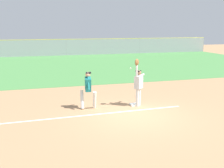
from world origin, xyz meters
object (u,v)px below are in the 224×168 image
Objects in this scene: parked_car_green at (1,50)px; parked_car_black at (93,48)px; parked_car_blue at (48,49)px; parked_car_white at (133,47)px; runner at (88,88)px; baseball at (131,68)px; first_base at (134,105)px; fielder at (138,83)px.

parked_car_green is 1.00× the size of parked_car_black.
parked_car_blue is 6.30m from parked_car_black.
parked_car_blue is at bearing -4.49° from parked_car_green.
parked_car_blue is 1.01× the size of parked_car_black.
parked_car_black is 6.30m from parked_car_white.
parked_car_white is at bearing 72.52° from runner.
baseball is at bearing -95.62° from parked_car_black.
parked_car_white is (9.89, 27.19, 0.63)m from first_base.
parked_car_black is (3.84, 26.75, -1.16)m from baseball.
parked_car_green and parked_car_black have the same top height.
fielder reaches higher than baseball.
baseball is 0.02× the size of parked_car_black.
parked_car_blue is at bearing 95.25° from baseball.
fielder is at bearing -74.82° from parked_car_green.
fielder is at bearing -94.81° from parked_car_black.
runner is 27.59m from parked_car_green.
fielder reaches higher than first_base.
parked_car_blue is at bearing -35.51° from fielder.
fielder is (0.15, -0.13, 1.08)m from first_base.
baseball is 27.05m from parked_car_black.
baseball is at bearing 2.06° from runner.
parked_car_black is (3.61, 26.69, 0.63)m from first_base.
first_base is 2.41m from runner.
fielder reaches higher than parked_car_green.
parked_car_blue reaches higher than first_base.
runner is 23.24× the size of baseball.
parked_car_green is at bearing 107.57° from baseball.
parked_car_blue is 12.59m from parked_car_white.
baseball is (1.98, -0.16, 0.83)m from runner.
runner is 27.23m from parked_car_black.
baseball reaches higher than parked_car_green.
baseball is 0.02× the size of parked_car_white.
parked_car_white is at bearing 69.63° from baseball.
runner is 29.68m from parked_car_white.
parked_car_green is 0.98× the size of parked_car_white.
parked_car_green is at bearing -178.04° from parked_car_blue.
runner is (-2.21, 0.09, 0.96)m from first_base.
runner is at bearing -79.34° from parked_car_green.
runner is at bearing 177.60° from first_base.
parked_car_green is (-8.91, 27.02, -0.45)m from fielder.
runner reaches higher than first_base.
first_base is 0.08× the size of parked_car_green.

